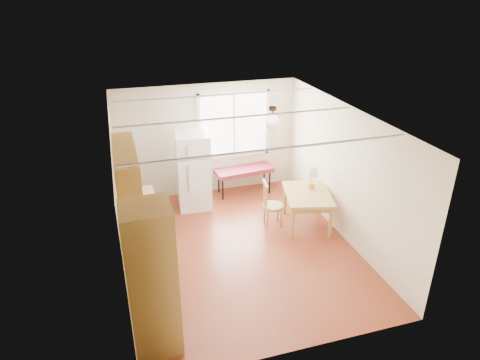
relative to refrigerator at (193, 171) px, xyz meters
name	(u,v)px	position (x,y,z in m)	size (l,w,h in m)	color
room_shell	(240,187)	(0.47, -1.86, 0.43)	(4.60, 5.60, 2.62)	#5E2213
kitchen_run	(144,243)	(-1.25, -2.49, 0.02)	(0.65, 3.40, 2.20)	brown
window_unit	(234,125)	(1.07, 0.62, 0.73)	(1.64, 0.05, 1.51)	white
pendant_light	(272,121)	(1.17, -1.46, 1.41)	(0.26, 0.26, 0.40)	#322216
refrigerator	(193,171)	(0.00, 0.00, 0.00)	(0.73, 0.73, 1.65)	white
bench	(244,171)	(1.21, 0.29, -0.28)	(1.36, 0.62, 0.61)	maroon
dining_table	(308,198)	(1.97, -1.44, -0.21)	(1.11, 1.32, 0.71)	#A07D3D
chair	(269,201)	(1.25, -1.22, -0.30)	(0.42, 0.41, 0.92)	#A07D3D
table_lamp	(312,173)	(2.12, -1.26, 0.23)	(0.27, 0.27, 0.46)	#BD8C3C
coffee_maker	(146,255)	(-1.25, -3.11, 0.20)	(0.22, 0.26, 0.35)	black
kettle	(139,245)	(-1.32, -2.76, 0.17)	(0.12, 0.12, 0.24)	red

